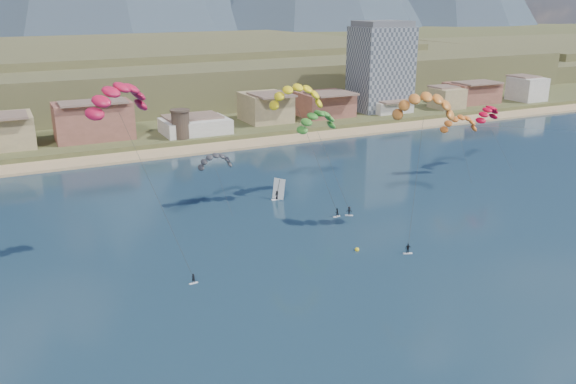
{
  "coord_description": "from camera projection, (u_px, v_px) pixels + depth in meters",
  "views": [
    {
      "loc": [
        -42.02,
        -53.53,
        41.17
      ],
      "look_at": [
        0.0,
        32.0,
        10.0
      ],
      "focal_mm": 36.77,
      "sensor_mm": 36.0,
      "label": 1
    }
  ],
  "objects": [
    {
      "name": "ground",
      "position": [
        397.0,
        335.0,
        76.07
      ],
      "size": [
        2400.0,
        2400.0,
        0.0
      ],
      "primitive_type": "plane",
      "color": "#0E2032",
      "rests_on": "ground"
    },
    {
      "name": "beach",
      "position": [
        173.0,
        152.0,
        166.42
      ],
      "size": [
        2200.0,
        12.0,
        0.9
      ],
      "color": "tan",
      "rests_on": "ground"
    },
    {
      "name": "land",
      "position": [
        41.0,
        46.0,
        553.79
      ],
      "size": [
        2200.0,
        900.0,
        4.0
      ],
      "color": "brown",
      "rests_on": "ground"
    },
    {
      "name": "foothills",
      "position": [
        145.0,
        70.0,
        280.95
      ],
      "size": [
        940.0,
        210.0,
        18.0
      ],
      "color": "brown",
      "rests_on": "ground"
    },
    {
      "name": "town",
      "position": [
        12.0,
        127.0,
        160.9
      ],
      "size": [
        400.0,
        24.0,
        12.0
      ],
      "color": "silver",
      "rests_on": "ground"
    },
    {
      "name": "apartment_tower",
      "position": [
        381.0,
        67.0,
        215.35
      ],
      "size": [
        20.0,
        16.0,
        32.0
      ],
      "color": "gray",
      "rests_on": "ground"
    },
    {
      "name": "watchtower",
      "position": [
        181.0,
        124.0,
        173.44
      ],
      "size": [
        5.82,
        5.82,
        8.6
      ],
      "color": "#47382D",
      "rests_on": "ground"
    },
    {
      "name": "kitesurfer_red",
      "position": [
        117.0,
        94.0,
        87.16
      ],
      "size": [
        13.61,
        15.68,
        31.28
      ],
      "color": "silver",
      "rests_on": "ground"
    },
    {
      "name": "kitesurfer_yellow",
      "position": [
        297.0,
        93.0,
        117.09
      ],
      "size": [
        12.06,
        13.74,
        26.75
      ],
      "color": "silver",
      "rests_on": "ground"
    },
    {
      "name": "kitesurfer_orange",
      "position": [
        425.0,
        102.0,
        104.83
      ],
      "size": [
        16.17,
        14.89,
        27.71
      ],
      "color": "silver",
      "rests_on": "ground"
    },
    {
      "name": "kitesurfer_green",
      "position": [
        317.0,
        118.0,
        125.74
      ],
      "size": [
        10.95,
        18.85,
        21.93
      ],
      "color": "silver",
      "rests_on": "ground"
    },
    {
      "name": "distant_kite_dark",
      "position": [
        215.0,
        158.0,
        120.07
      ],
      "size": [
        7.57,
        5.5,
        13.54
      ],
      "color": "#262626",
      "rests_on": "ground"
    },
    {
      "name": "distant_kite_orange",
      "position": [
        460.0,
        121.0,
        141.25
      ],
      "size": [
        10.15,
        6.94,
        16.85
      ],
      "color": "#262626",
      "rests_on": "ground"
    },
    {
      "name": "distant_kite_red",
      "position": [
        488.0,
        111.0,
        147.17
      ],
      "size": [
        9.57,
        7.25,
        17.75
      ],
      "color": "#262626",
      "rests_on": "ground"
    },
    {
      "name": "windsurfer",
      "position": [
        278.0,
        193.0,
        127.07
      ],
      "size": [
        2.58,
        2.8,
        4.56
      ],
      "color": "silver",
      "rests_on": "ground"
    },
    {
      "name": "buoy",
      "position": [
        357.0,
        250.0,
        101.54
      ],
      "size": [
        0.79,
        0.79,
        0.79
      ],
      "color": "yellow",
      "rests_on": "ground"
    }
  ]
}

